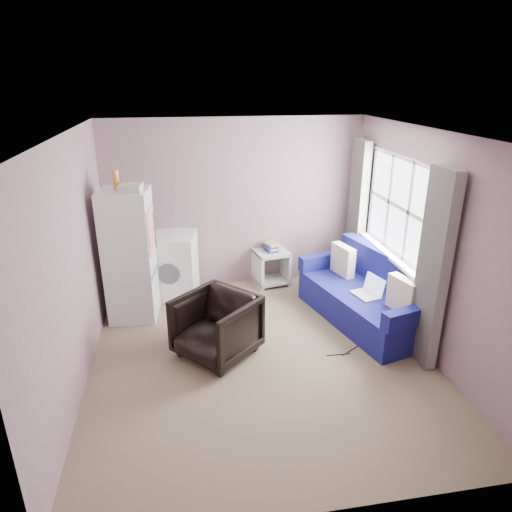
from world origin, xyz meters
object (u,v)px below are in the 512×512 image
(fridge, at_px, (130,255))
(sofa, at_px, (369,297))
(washing_machine, at_px, (173,264))
(side_table, at_px, (271,264))
(armchair, at_px, (216,323))

(fridge, bearing_deg, sofa, -5.61)
(fridge, height_order, washing_machine, fridge)
(side_table, bearing_deg, armchair, -118.69)
(armchair, relative_size, sofa, 0.38)
(sofa, bearing_deg, washing_machine, 139.77)
(washing_machine, height_order, side_table, washing_machine)
(side_table, relative_size, sofa, 0.31)
(washing_machine, bearing_deg, fridge, -122.01)
(washing_machine, relative_size, side_table, 1.39)
(fridge, height_order, side_table, fridge)
(armchair, bearing_deg, side_table, 108.17)
(fridge, distance_m, sofa, 3.15)
(side_table, height_order, sofa, sofa)
(side_table, bearing_deg, fridge, -160.30)
(sofa, bearing_deg, fridge, 153.60)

